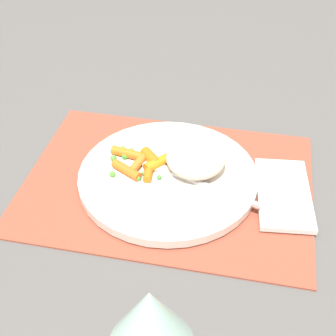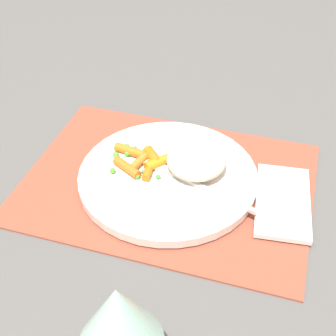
% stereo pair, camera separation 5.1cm
% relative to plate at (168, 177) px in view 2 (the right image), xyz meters
% --- Properties ---
extents(ground_plane, '(2.40, 2.40, 0.00)m').
position_rel_plate_xyz_m(ground_plane, '(0.00, 0.00, -0.01)').
color(ground_plane, '#565451').
extents(placemat, '(0.43, 0.31, 0.01)m').
position_rel_plate_xyz_m(placemat, '(0.00, 0.00, -0.01)').
color(placemat, '#9E4733').
rests_on(placemat, ground_plane).
extents(plate, '(0.27, 0.27, 0.01)m').
position_rel_plate_xyz_m(plate, '(0.00, 0.00, 0.00)').
color(plate, silver).
rests_on(plate, placemat).
extents(rice_mound, '(0.09, 0.09, 0.04)m').
position_rel_plate_xyz_m(rice_mound, '(-0.04, -0.02, 0.03)').
color(rice_mound, beige).
rests_on(rice_mound, plate).
extents(carrot_portion, '(0.10, 0.07, 0.02)m').
position_rel_plate_xyz_m(carrot_portion, '(0.04, -0.01, 0.01)').
color(carrot_portion, orange).
rests_on(carrot_portion, plate).
extents(pea_scatter, '(0.10, 0.08, 0.01)m').
position_rel_plate_xyz_m(pea_scatter, '(0.05, -0.01, 0.01)').
color(pea_scatter, '#51B433').
rests_on(pea_scatter, plate).
extents(fork, '(0.18, 0.07, 0.01)m').
position_rel_plate_xyz_m(fork, '(-0.03, 0.01, 0.01)').
color(fork, silver).
rests_on(fork, plate).
extents(wine_glass, '(0.08, 0.08, 0.15)m').
position_rel_plate_xyz_m(wine_glass, '(-0.04, 0.30, 0.09)').
color(wine_glass, '#B2E0CC').
rests_on(wine_glass, ground_plane).
extents(napkin, '(0.09, 0.16, 0.01)m').
position_rel_plate_xyz_m(napkin, '(-0.17, -0.00, -0.00)').
color(napkin, white).
rests_on(napkin, placemat).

